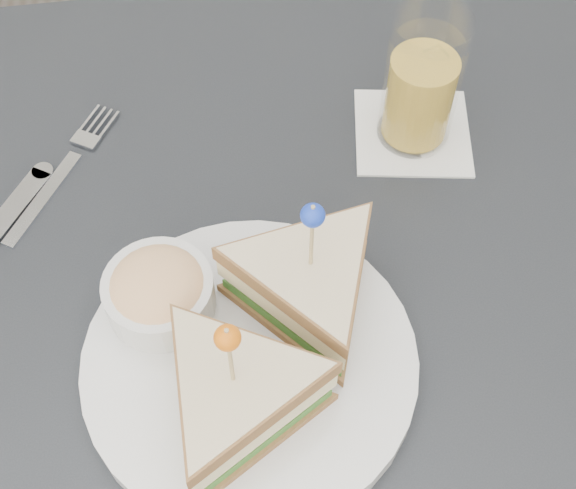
{
  "coord_description": "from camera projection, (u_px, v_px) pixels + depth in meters",
  "views": [
    {
      "loc": [
        -0.04,
        -0.35,
        1.34
      ],
      "look_at": [
        0.01,
        0.01,
        0.8
      ],
      "focal_mm": 50.0,
      "sensor_mm": 36.0,
      "label": 1
    }
  ],
  "objects": [
    {
      "name": "cutlery_fork",
      "position": [
        66.0,
        167.0,
        0.76
      ],
      "size": [
        0.11,
        0.16,
        0.01
      ],
      "rotation": [
        0.0,
        0.0,
        -0.55
      ],
      "color": "silver",
      "rests_on": "table"
    },
    {
      "name": "drink_set",
      "position": [
        421.0,
        87.0,
        0.73
      ],
      "size": [
        0.13,
        0.13,
        0.14
      ],
      "rotation": [
        0.0,
        0.0,
        -0.16
      ],
      "color": "silver",
      "rests_on": "table"
    },
    {
      "name": "table",
      "position": [
        279.0,
        329.0,
        0.75
      ],
      "size": [
        0.8,
        0.8,
        0.75
      ],
      "color": "black",
      "rests_on": "ground"
    },
    {
      "name": "plate_meal",
      "position": [
        257.0,
        340.0,
        0.61
      ],
      "size": [
        0.3,
        0.28,
        0.16
      ],
      "rotation": [
        0.0,
        0.0,
        0.02
      ],
      "color": "silver",
      "rests_on": "table"
    }
  ]
}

